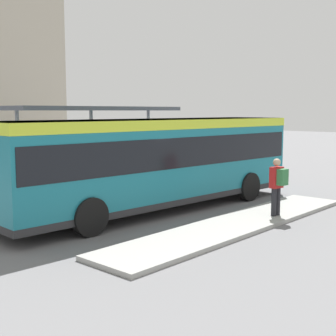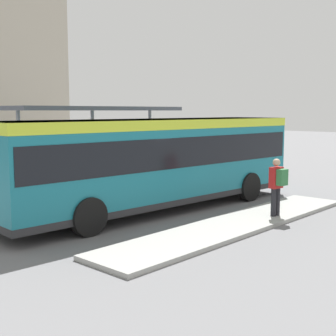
% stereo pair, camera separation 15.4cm
% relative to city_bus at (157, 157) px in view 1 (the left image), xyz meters
% --- Properties ---
extents(ground_plane, '(120.00, 120.00, 0.00)m').
position_rel_city_bus_xyz_m(ground_plane, '(-0.01, 0.00, -1.79)').
color(ground_plane, slate).
extents(curb_island, '(10.26, 1.80, 0.12)m').
position_rel_city_bus_xyz_m(curb_island, '(-0.02, -3.30, -1.73)').
color(curb_island, '#9E9E99').
rests_on(curb_island, ground_plane).
extents(city_bus, '(11.62, 3.24, 3.05)m').
position_rel_city_bus_xyz_m(city_bus, '(0.00, 0.00, 0.00)').
color(city_bus, '#197284').
rests_on(city_bus, ground_plane).
extents(pedestrian_waiting, '(0.46, 0.49, 1.77)m').
position_rel_city_bus_xyz_m(pedestrian_waiting, '(1.45, -3.72, -0.66)').
color(pedestrian_waiting, '#232328').
rests_on(pedestrian_waiting, curb_island).
extents(bicycle_black, '(0.48, 1.53, 0.67)m').
position_rel_city_bus_xyz_m(bicycle_black, '(9.70, 4.14, -1.45)').
color(bicycle_black, black).
rests_on(bicycle_black, ground_plane).
extents(bicycle_white, '(0.48, 1.68, 0.73)m').
position_rel_city_bus_xyz_m(bicycle_white, '(9.81, 5.01, -1.42)').
color(bicycle_white, black).
rests_on(bicycle_white, ground_plane).
extents(bicycle_blue, '(0.48, 1.65, 0.71)m').
position_rel_city_bus_xyz_m(bicycle_blue, '(9.63, 5.87, -1.43)').
color(bicycle_blue, black).
rests_on(bicycle_blue, ground_plane).
extents(station_shelter, '(8.78, 3.24, 3.52)m').
position_rel_city_bus_xyz_m(station_shelter, '(2.31, 6.33, 1.56)').
color(station_shelter, '#4C515B').
rests_on(station_shelter, ground_plane).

